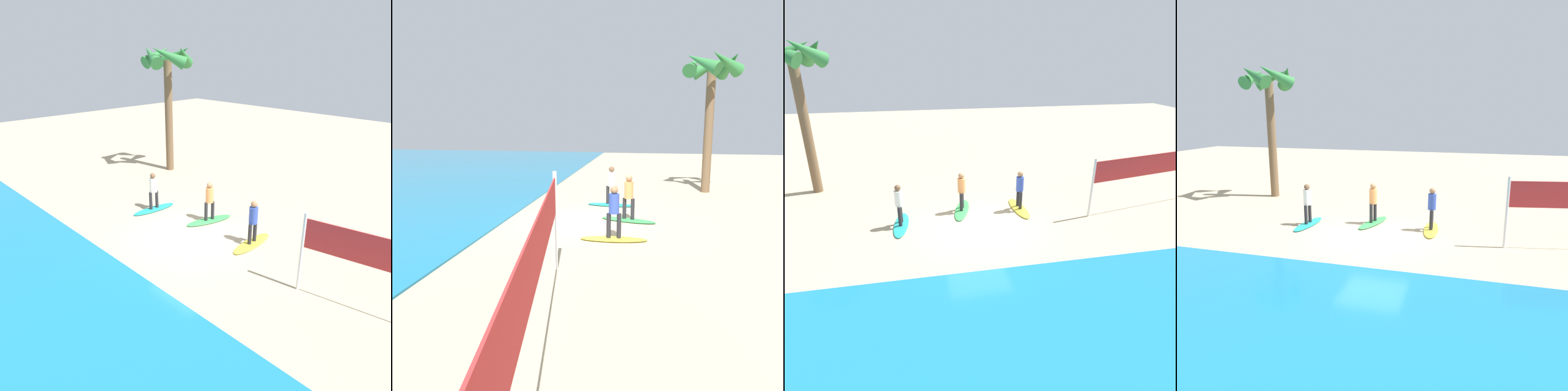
% 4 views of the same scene
% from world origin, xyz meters
% --- Properties ---
extents(ground_plane, '(60.00, 60.00, 0.00)m').
position_xyz_m(ground_plane, '(0.00, 0.00, 0.00)').
color(ground_plane, tan).
extents(surfboard_yellow, '(0.67, 2.13, 0.09)m').
position_xyz_m(surfboard_yellow, '(-2.06, -1.19, 0.04)').
color(surfboard_yellow, yellow).
rests_on(surfboard_yellow, ground).
extents(surfer_yellow, '(0.32, 0.46, 1.64)m').
position_xyz_m(surfer_yellow, '(-2.06, -1.19, 1.04)').
color(surfer_yellow, '#232328').
rests_on(surfer_yellow, surfboard_yellow).
extents(surfboard_green, '(1.10, 2.17, 0.09)m').
position_xyz_m(surfboard_green, '(0.39, -1.50, 0.04)').
color(surfboard_green, green).
rests_on(surfboard_green, ground).
extents(surfer_green, '(0.32, 0.45, 1.64)m').
position_xyz_m(surfer_green, '(0.39, -1.50, 1.04)').
color(surfer_green, '#232328').
rests_on(surfer_green, surfboard_green).
extents(surfboard_teal, '(0.73, 2.14, 0.09)m').
position_xyz_m(surfboard_teal, '(2.94, -0.60, 0.04)').
color(surfboard_teal, teal).
rests_on(surfboard_teal, ground).
extents(surfer_teal, '(0.32, 0.46, 1.64)m').
position_xyz_m(surfer_teal, '(2.94, -0.60, 1.04)').
color(surfer_teal, '#232328').
rests_on(surfer_teal, surfboard_teal).
extents(palm_tree, '(2.88, 3.03, 7.08)m').
position_xyz_m(palm_tree, '(7.01, -5.06, 5.68)').
color(palm_tree, brown).
rests_on(palm_tree, ground).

